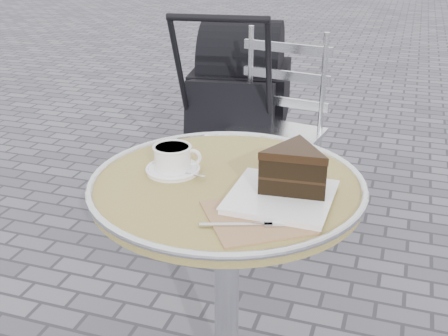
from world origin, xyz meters
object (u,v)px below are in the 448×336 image
(cafe_table, at_px, (227,236))
(cake_plate_set, at_px, (291,176))
(baby_stroller, at_px, (239,106))
(bistro_chair, at_px, (278,111))
(cappuccino_set, at_px, (173,160))

(cafe_table, bearing_deg, cake_plate_set, -13.38)
(cake_plate_set, relative_size, baby_stroller, 0.39)
(bistro_chair, bearing_deg, cake_plate_set, -67.03)
(cafe_table, height_order, cappuccino_set, cappuccino_set)
(cafe_table, height_order, cake_plate_set, cake_plate_set)
(cappuccino_set, height_order, cake_plate_set, cake_plate_set)
(baby_stroller, bearing_deg, cake_plate_set, -77.16)
(cafe_table, bearing_deg, cappuccino_set, 174.62)
(cappuccino_set, xyz_separation_m, cake_plate_set, (0.33, -0.06, 0.03))
(cafe_table, xyz_separation_m, baby_stroller, (-0.41, 1.45, -0.11))
(bistro_chair, xyz_separation_m, baby_stroller, (-0.29, 0.35, -0.11))
(cake_plate_set, bearing_deg, baby_stroller, 112.24)
(cafe_table, relative_size, cake_plate_set, 1.83)
(cake_plate_set, height_order, bistro_chair, bistro_chair)
(cake_plate_set, bearing_deg, cappuccino_set, 171.31)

